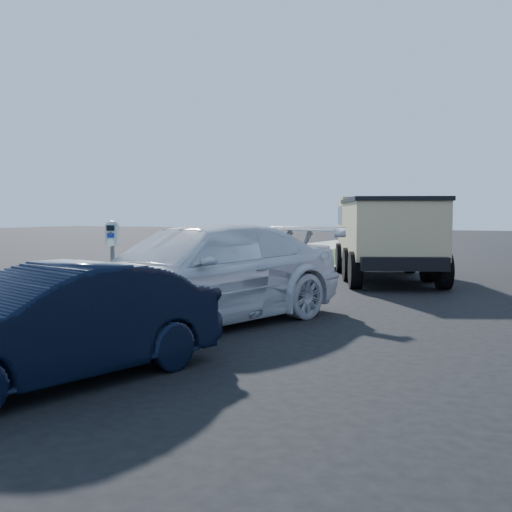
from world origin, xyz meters
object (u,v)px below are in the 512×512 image
at_px(white_wagon, 200,274).
at_px(dump_truck, 384,232).
at_px(navy_sedan, 52,325).
at_px(parking_meter, 112,246).

bearing_deg(white_wagon, dump_truck, 101.98).
relative_size(navy_sedan, dump_truck, 0.61).
bearing_deg(parking_meter, navy_sedan, -78.50).
relative_size(white_wagon, navy_sedan, 1.46).
height_order(parking_meter, dump_truck, dump_truck).
distance_m(parking_meter, white_wagon, 1.55).
distance_m(parking_meter, navy_sedan, 3.77).
bearing_deg(dump_truck, navy_sedan, -115.62).
bearing_deg(white_wagon, parking_meter, -144.87).
relative_size(parking_meter, navy_sedan, 0.40).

